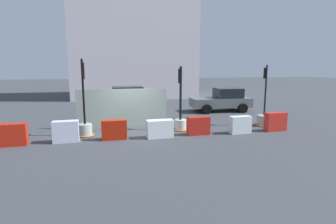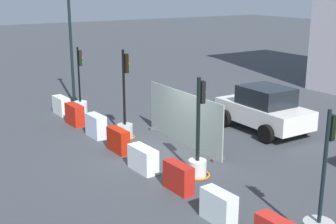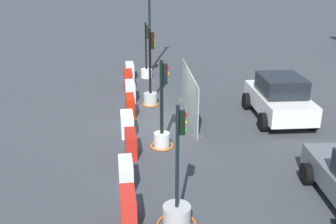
{
  "view_description": "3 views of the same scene",
  "coord_description": "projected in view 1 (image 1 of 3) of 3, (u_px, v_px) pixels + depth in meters",
  "views": [
    {
      "loc": [
        -1.12,
        -12.6,
        3.08
      ],
      "look_at": [
        1.58,
        -0.39,
        0.98
      ],
      "focal_mm": 28.96,
      "sensor_mm": 36.0,
      "label": 1
    },
    {
      "loc": [
        12.68,
        -7.76,
        5.63
      ],
      "look_at": [
        -0.53,
        0.7,
        1.29
      ],
      "focal_mm": 48.34,
      "sensor_mm": 36.0,
      "label": 2
    },
    {
      "loc": [
        15.34,
        -0.98,
        6.22
      ],
      "look_at": [
        2.07,
        0.21,
        1.22
      ],
      "focal_mm": 43.91,
      "sensor_mm": 36.0,
      "label": 3
    }
  ],
  "objects": [
    {
      "name": "ground_plane",
      "position": [
        134.0,
        132.0,
        12.88
      ],
      "size": [
        120.0,
        120.0,
        0.0
      ],
      "primitive_type": "plane",
      "color": "#3C3F44"
    },
    {
      "name": "traffic_light_2",
      "position": [
        180.0,
        118.0,
        13.25
      ],
      "size": [
        0.81,
        0.81,
        3.1
      ],
      "color": "silver",
      "rests_on": "ground_plane"
    },
    {
      "name": "car_white_van",
      "position": [
        127.0,
        101.0,
        17.5
      ],
      "size": [
        3.97,
        2.26,
        1.82
      ],
      "color": "white",
      "rests_on": "ground_plane"
    },
    {
      "name": "construction_barrier_2",
      "position": [
        66.0,
        132.0,
        11.13
      ],
      "size": [
        1.04,
        0.49,
        0.89
      ],
      "color": "silver",
      "rests_on": "ground_plane"
    },
    {
      "name": "construction_barrier_4",
      "position": [
        160.0,
        129.0,
        11.85
      ],
      "size": [
        1.17,
        0.52,
        0.79
      ],
      "color": "white",
      "rests_on": "ground_plane"
    },
    {
      "name": "traffic_light_1",
      "position": [
        85.0,
        124.0,
        12.14
      ],
      "size": [
        0.77,
        0.77,
        3.42
      ],
      "color": "#A8B0AB",
      "rests_on": "ground_plane"
    },
    {
      "name": "construction_barrier_1",
      "position": [
        12.0,
        135.0,
        10.62
      ],
      "size": [
        1.09,
        0.48,
        0.88
      ],
      "color": "red",
      "rests_on": "ground_plane"
    },
    {
      "name": "construction_barrier_6",
      "position": [
        240.0,
        125.0,
        12.64
      ],
      "size": [
        1.01,
        0.45,
        0.81
      ],
      "color": "silver",
      "rests_on": "ground_plane"
    },
    {
      "name": "car_grey_saloon",
      "position": [
        222.0,
        100.0,
        18.86
      ],
      "size": [
        4.14,
        2.23,
        1.61
      ],
      "color": "slate",
      "rests_on": "ground_plane"
    },
    {
      "name": "building_main_facade",
      "position": [
        133.0,
        31.0,
        27.53
      ],
      "size": [
        12.53,
        7.05,
        13.2
      ],
      "color": "silver",
      "rests_on": "ground_plane"
    },
    {
      "name": "construction_barrier_3",
      "position": [
        114.0,
        130.0,
        11.54
      ],
      "size": [
        1.07,
        0.42,
        0.84
      ],
      "color": "#B21E0B",
      "rests_on": "ground_plane"
    },
    {
      "name": "construction_barrier_5",
      "position": [
        198.0,
        126.0,
        12.35
      ],
      "size": [
        1.05,
        0.42,
        0.83
      ],
      "color": "red",
      "rests_on": "ground_plane"
    },
    {
      "name": "construction_barrier_7",
      "position": [
        276.0,
        122.0,
        13.1
      ],
      "size": [
        1.06,
        0.43,
        0.9
      ],
      "color": "red",
      "rests_on": "ground_plane"
    },
    {
      "name": "traffic_light_3",
      "position": [
        264.0,
        118.0,
        14.27
      ],
      "size": [
        0.99,
        0.99,
        3.17
      ],
      "color": "#ADAFA9",
      "rests_on": "ground_plane"
    },
    {
      "name": "site_fence_panel",
      "position": [
        123.0,
        109.0,
        13.9
      ],
      "size": [
        4.58,
        0.5,
        1.97
      ],
      "color": "#95A59A",
      "rests_on": "ground_plane"
    }
  ]
}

